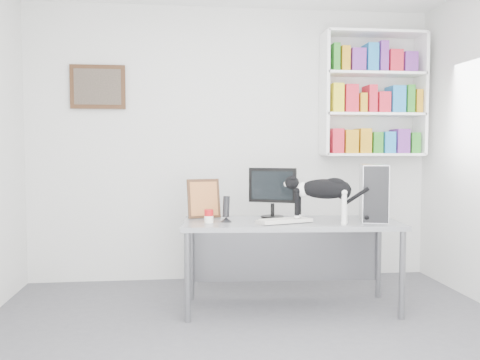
% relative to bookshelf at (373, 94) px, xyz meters
% --- Properties ---
extents(room, '(4.01, 4.01, 2.70)m').
position_rel_bookshelf_xyz_m(room, '(-1.40, -1.85, -0.50)').
color(room, '#4A4A4F').
rests_on(room, ground).
extents(bookshelf, '(1.03, 0.28, 1.24)m').
position_rel_bookshelf_xyz_m(bookshelf, '(0.00, 0.00, 0.00)').
color(bookshelf, white).
rests_on(bookshelf, room).
extents(wall_art, '(0.52, 0.04, 0.42)m').
position_rel_bookshelf_xyz_m(wall_art, '(-2.70, 0.12, 0.05)').
color(wall_art, '#422415').
rests_on(wall_art, room).
extents(desk, '(1.78, 0.80, 0.72)m').
position_rel_bookshelf_xyz_m(desk, '(-1.03, -0.91, -1.49)').
color(desk, slate).
rests_on(desk, room).
extents(monitor, '(0.45, 0.34, 0.43)m').
position_rel_bookshelf_xyz_m(monitor, '(-1.14, -0.72, -0.91)').
color(monitor, black).
rests_on(monitor, desk).
extents(keyboard, '(0.46, 0.29, 0.03)m').
position_rel_bookshelf_xyz_m(keyboard, '(-1.10, -1.01, -1.11)').
color(keyboard, beige).
rests_on(keyboard, desk).
extents(pc_tower, '(0.32, 0.49, 0.45)m').
position_rel_bookshelf_xyz_m(pc_tower, '(-0.34, -0.91, -0.90)').
color(pc_tower, '#B1B1B6').
rests_on(pc_tower, desk).
extents(speaker, '(0.12, 0.12, 0.22)m').
position_rel_bookshelf_xyz_m(speaker, '(-1.55, -0.91, -1.02)').
color(speaker, black).
rests_on(speaker, desk).
extents(leaning_print, '(0.29, 0.16, 0.34)m').
position_rel_bookshelf_xyz_m(leaning_print, '(-1.72, -0.66, -0.96)').
color(leaning_print, '#422415').
rests_on(leaning_print, desk).
extents(soup_can, '(0.08, 0.08, 0.10)m').
position_rel_bookshelf_xyz_m(soup_can, '(-1.69, -0.94, -1.08)').
color(soup_can, '#B20F13').
rests_on(soup_can, desk).
extents(cat, '(0.60, 0.39, 0.36)m').
position_rel_bookshelf_xyz_m(cat, '(-0.81, -1.08, -0.95)').
color(cat, black).
rests_on(cat, desk).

